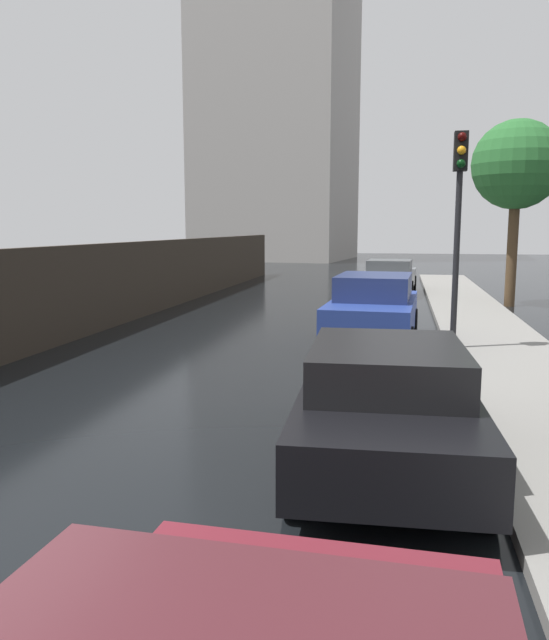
{
  "coord_description": "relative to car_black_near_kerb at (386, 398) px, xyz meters",
  "views": [
    {
      "loc": [
        3.04,
        -3.05,
        2.56
      ],
      "look_at": [
        1.0,
        6.99,
        1.03
      ],
      "focal_mm": 35.02,
      "sensor_mm": 36.0,
      "label": 1
    }
  ],
  "objects": [
    {
      "name": "distant_tower",
      "position": [
        -9.83,
        43.57,
        16.63
      ],
      "size": [
        12.35,
        12.12,
        38.9
      ],
      "color": "#9E9993",
      "rests_on": "ground"
    },
    {
      "name": "street_tree_mid",
      "position": [
        3.63,
        14.66,
        3.77
      ],
      "size": [
        2.82,
        2.82,
        5.93
      ],
      "color": "#4C3823",
      "rests_on": "ground"
    },
    {
      "name": "car_grey_behind_camera",
      "position": [
        -0.29,
        17.74,
        -0.0
      ],
      "size": [
        2.09,
        3.92,
        1.33
      ],
      "rotation": [
        0.0,
        0.0,
        -0.06
      ],
      "color": "slate",
      "rests_on": "ground"
    },
    {
      "name": "car_black_near_kerb",
      "position": [
        0.0,
        0.0,
        0.0
      ],
      "size": [
        2.0,
        4.61,
        1.35
      ],
      "rotation": [
        0.0,
        0.0,
        0.05
      ],
      "color": "black",
      "rests_on": "ground"
    },
    {
      "name": "car_blue_mid_road",
      "position": [
        -0.43,
        6.75,
        0.1
      ],
      "size": [
        1.97,
        4.17,
        1.55
      ],
      "rotation": [
        0.0,
        0.0,
        -0.05
      ],
      "color": "navy",
      "rests_on": "ground"
    },
    {
      "name": "traffic_light",
      "position": [
        1.19,
        6.19,
        2.38
      ],
      "size": [
        0.26,
        0.39,
        4.25
      ],
      "color": "black",
      "rests_on": "sidewalk_strip"
    }
  ]
}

